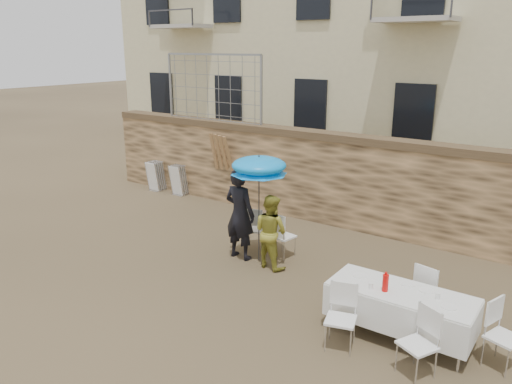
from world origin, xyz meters
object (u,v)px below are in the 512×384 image
Objects in this scene: couple_chair_right at (283,235)px; umbrella at (259,169)px; man_suit at (240,214)px; woman_dress at (271,231)px; table_chair_front_right at (417,344)px; table_chair_back at (430,291)px; table_chair_front_left at (341,318)px; chair_stack_right at (182,179)px; couple_chair_left at (255,228)px; soda_bottle at (385,283)px; banquet_table at (401,293)px; chair_stack_left at (160,175)px; table_chair_side at (505,336)px.

umbrella is at bearing 66.48° from couple_chair_right.
woman_dress is (0.75, -0.00, -0.21)m from man_suit.
umbrella is 1.55m from couple_chair_right.
couple_chair_right is at bearing -75.53° from woman_dress.
table_chair_front_right is 1.58m from table_chair_back.
table_chair_front_left is at bearing -34.38° from umbrella.
chair_stack_right is at bearing -13.68° from couple_chair_right.
umbrella is at bearing 112.75° from couple_chair_left.
soda_bottle is 0.27× the size of table_chair_back.
soda_bottle is (-0.20, -0.15, 0.17)m from banquet_table.
couple_chair_left reaches higher than banquet_table.
table_chair_front_left reaches higher than chair_stack_left.
banquet_table is at bearing 36.87° from soda_bottle.
table_chair_side is 1.04× the size of chair_stack_right.
chair_stack_left is (-5.48, 2.61, -1.47)m from umbrella.
table_chair_front_right is (1.10, 0.00, 0.00)m from table_chair_front_left.
soda_bottle reaches higher than chair_stack_right.
couple_chair_right is 3.69× the size of soda_bottle.
umbrella is at bearing -164.43° from man_suit.
table_chair_back is at bearing 176.93° from couple_chair_right.
table_chair_side is 1.04× the size of chair_stack_left.
table_chair_side reaches higher than banquet_table.
man_suit is at bearing 71.12° from couple_chair_left.
man_suit reaches higher than couple_chair_right.
table_chair_front_right is (4.21, -2.31, 0.00)m from couple_chair_left.
umbrella reaches higher than table_chair_back.
couple_chair_right is 5.33m from chair_stack_right.
banquet_table is at bearing 88.61° from table_chair_back.
chair_stack_right is at bearing -31.41° from man_suit.
couple_chair_right and table_chair_side have the same top height.
table_chair_front_right is (3.46, -1.76, -0.26)m from woman_dress.
woman_dress reaches higher than table_chair_front_left.
table_chair_front_left is 1.10m from table_chair_front_right.
man_suit reaches higher than table_chair_side.
soda_bottle is 9.43m from chair_stack_left.
table_chair_back is 8.60m from chair_stack_right.
umbrella is 7.86× the size of soda_bottle.
soda_bottle is 0.27× the size of table_chair_front_right.
chair_stack_right is (0.90, 0.00, 0.00)m from chair_stack_left.
table_chair_front_right is at bearing -25.96° from umbrella.
soda_bottle reaches higher than table_chair_front_right.
table_chair_side is at bearing 162.39° from table_chair_back.
umbrella is at bearing 7.68° from table_chair_back.
soda_bottle is 8.61m from chair_stack_right.
table_chair_front_right is 1.00× the size of table_chair_back.
banquet_table is 2.19× the size of table_chair_front_left.
couple_chair_right is 3.34m from table_chair_front_left.
table_chair_front_right is (0.70, -0.60, -0.43)m from soda_bottle.
couple_chair_left is 4.03m from banquet_table.
couple_chair_left is at bearing 1.72° from table_chair_back.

